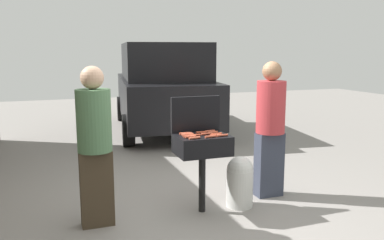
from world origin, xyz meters
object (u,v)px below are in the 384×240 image
at_px(hot_dog_13, 189,136).
at_px(hot_dog_15, 222,135).
at_px(propane_tank, 240,181).
at_px(parked_minivan, 163,87).
at_px(hot_dog_8, 210,131).
at_px(person_right, 270,124).
at_px(bbq_grill, 202,147).
at_px(hot_dog_7, 187,134).
at_px(hot_dog_9, 207,134).
at_px(hot_dog_10, 202,132).
at_px(hot_dog_11, 188,135).
at_px(hot_dog_1, 191,137).
at_px(person_left, 95,141).
at_px(hot_dog_5, 188,134).
at_px(hot_dog_3, 194,138).
at_px(hot_dog_12, 215,135).
at_px(hot_dog_0, 195,135).
at_px(hot_dog_4, 210,136).
at_px(hot_dog_14, 185,133).
at_px(hot_dog_6, 216,134).

xyz_separation_m(hot_dog_13, hot_dog_15, (0.36, -0.08, 0.00)).
xyz_separation_m(propane_tank, parked_minivan, (0.44, 4.85, 0.70)).
height_order(hot_dog_8, person_right, person_right).
distance_m(bbq_grill, hot_dog_7, 0.24).
bearing_deg(bbq_grill, hot_dog_9, 4.54).
height_order(hot_dog_10, hot_dog_11, same).
bearing_deg(bbq_grill, hot_dog_7, 151.94).
bearing_deg(propane_tank, bbq_grill, 178.65).
height_order(hot_dog_1, person_left, person_left).
relative_size(hot_dog_5, parked_minivan, 0.03).
xyz_separation_m(hot_dog_1, hot_dog_3, (0.02, -0.07, 0.00)).
relative_size(hot_dog_12, hot_dog_15, 1.00).
distance_m(bbq_grill, hot_dog_5, 0.23).
bearing_deg(hot_dog_0, hot_dog_4, -42.22).
height_order(hot_dog_10, person_left, person_left).
distance_m(hot_dog_9, hot_dog_15, 0.19).
relative_size(bbq_grill, hot_dog_13, 6.99).
bearing_deg(parked_minivan, hot_dog_13, 85.12).
bearing_deg(parked_minivan, propane_tank, 92.57).
bearing_deg(hot_dog_7, hot_dog_1, -94.37).
bearing_deg(hot_dog_8, hot_dog_14, -176.73).
relative_size(bbq_grill, hot_dog_12, 6.99).
height_order(hot_dog_0, hot_dog_4, same).
xyz_separation_m(hot_dog_0, hot_dog_11, (-0.07, 0.04, 0.00)).
xyz_separation_m(hot_dog_10, hot_dog_14, (-0.20, 0.01, 0.00)).
height_order(hot_dog_3, person_right, person_right).
bearing_deg(hot_dog_12, hot_dog_7, 146.95).
height_order(hot_dog_0, hot_dog_15, same).
bearing_deg(hot_dog_13, propane_tank, 3.62).
bearing_deg(hot_dog_7, person_right, 5.40).
relative_size(bbq_grill, hot_dog_1, 6.99).
xyz_separation_m(hot_dog_10, hot_dog_15, (0.16, -0.23, 0.00)).
xyz_separation_m(hot_dog_3, person_right, (1.15, 0.35, 0.02)).
bearing_deg(hot_dog_4, hot_dog_9, 84.19).
relative_size(hot_dog_1, hot_dog_8, 1.00).
xyz_separation_m(bbq_grill, hot_dog_8, (0.15, 0.13, 0.16)).
relative_size(bbq_grill, hot_dog_8, 6.99).
xyz_separation_m(hot_dog_5, hot_dog_9, (0.22, -0.04, 0.00)).
relative_size(hot_dog_6, person_left, 0.08).
xyz_separation_m(hot_dog_8, hot_dog_11, (-0.31, -0.11, 0.00)).
distance_m(hot_dog_0, hot_dog_4, 0.19).
bearing_deg(parked_minivan, hot_dog_10, 87.10).
bearing_deg(person_left, hot_dog_10, 3.86).
relative_size(hot_dog_0, hot_dog_12, 1.00).
relative_size(hot_dog_8, person_left, 0.08).
xyz_separation_m(hot_dog_3, parked_minivan, (1.07, 5.00, 0.10)).
xyz_separation_m(hot_dog_15, person_right, (0.81, 0.33, 0.02)).
relative_size(hot_dog_7, hot_dog_10, 1.00).
bearing_deg(person_right, hot_dog_10, -2.49).
height_order(hot_dog_9, hot_dog_12, same).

